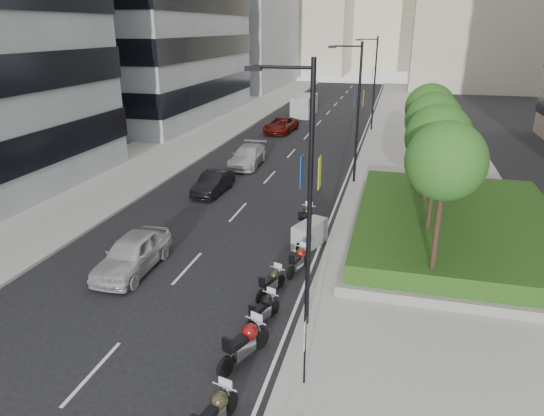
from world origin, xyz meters
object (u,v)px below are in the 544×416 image
(motorcycle_2, at_px, (263,310))
(lamp_post_0, at_px, (305,188))
(motorcycle_0, at_px, (214,415))
(motorcycle_5, at_px, (310,234))
(motorcycle_4, at_px, (299,260))
(car_d, at_px, (281,125))
(lamp_post_1, at_px, (356,107))
(motorcycle_1, at_px, (245,343))
(car_c, at_px, (248,156))
(motorcycle_3, at_px, (271,283))
(motorcycle_6, at_px, (305,218))
(car_a, at_px, (132,253))
(lamp_post_2, at_px, (373,79))
(delivery_van, at_px, (304,107))
(parking_sign, at_px, (305,345))
(car_b, at_px, (213,183))

(motorcycle_2, bearing_deg, lamp_post_0, -63.48)
(motorcycle_0, bearing_deg, lamp_post_0, -0.45)
(lamp_post_0, height_order, motorcycle_2, lamp_post_0)
(motorcycle_5, bearing_deg, lamp_post_0, -151.05)
(motorcycle_4, relative_size, motorcycle_5, 0.90)
(lamp_post_0, distance_m, motorcycle_2, 4.73)
(lamp_post_0, height_order, motorcycle_0, lamp_post_0)
(motorcycle_4, xyz_separation_m, car_d, (-7.55, 28.15, 0.20))
(lamp_post_1, relative_size, motorcycle_1, 3.95)
(motorcycle_2, relative_size, car_c, 0.38)
(motorcycle_3, xyz_separation_m, motorcycle_6, (0.03, 6.90, 0.06))
(motorcycle_1, height_order, motorcycle_5, motorcycle_5)
(motorcycle_5, bearing_deg, car_a, 142.72)
(lamp_post_1, distance_m, car_a, 17.21)
(motorcycle_0, bearing_deg, car_a, 53.87)
(motorcycle_5, xyz_separation_m, motorcycle_6, (-0.61, 2.15, -0.03))
(motorcycle_1, distance_m, motorcycle_2, 2.13)
(lamp_post_2, distance_m, car_d, 9.96)
(lamp_post_2, relative_size, motorcycle_1, 3.95)
(motorcycle_0, height_order, motorcycle_1, motorcycle_1)
(lamp_post_1, distance_m, car_d, 17.81)
(car_a, bearing_deg, lamp_post_0, -16.85)
(motorcycle_6, distance_m, car_c, 12.63)
(car_c, relative_size, delivery_van, 0.92)
(motorcycle_4, distance_m, car_c, 17.14)
(lamp_post_1, distance_m, car_c, 9.43)
(lamp_post_1, bearing_deg, car_a, -117.83)
(motorcycle_3, bearing_deg, motorcycle_4, 1.12)
(parking_sign, height_order, motorcycle_1, parking_sign)
(car_a, relative_size, car_d, 0.88)
(lamp_post_0, bearing_deg, motorcycle_4, 103.32)
(motorcycle_2, height_order, car_d, car_d)
(motorcycle_1, xyz_separation_m, motorcycle_2, (0.01, 2.12, -0.11))
(car_b, bearing_deg, motorcycle_5, -38.63)
(motorcycle_6, bearing_deg, motorcycle_0, -170.97)
(motorcycle_5, bearing_deg, lamp_post_2, 19.01)
(motorcycle_2, bearing_deg, car_a, 88.06)
(motorcycle_5, bearing_deg, car_b, 70.02)
(motorcycle_5, distance_m, motorcycle_6, 2.23)
(motorcycle_6, xyz_separation_m, car_a, (-6.24, -6.41, 0.21))
(motorcycle_2, distance_m, motorcycle_4, 4.10)
(car_d, height_order, delivery_van, delivery_van)
(motorcycle_0, bearing_deg, lamp_post_2, 10.98)
(motorcycle_5, distance_m, car_d, 26.62)
(lamp_post_0, relative_size, motorcycle_2, 4.70)
(lamp_post_1, height_order, motorcycle_2, lamp_post_1)
(motorcycle_0, bearing_deg, motorcycle_2, 13.98)
(lamp_post_0, distance_m, car_b, 15.80)
(motorcycle_0, height_order, motorcycle_2, motorcycle_0)
(motorcycle_4, bearing_deg, car_c, 37.76)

